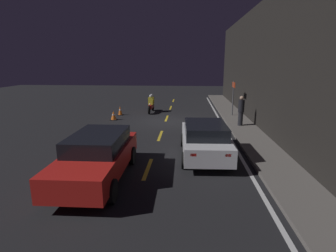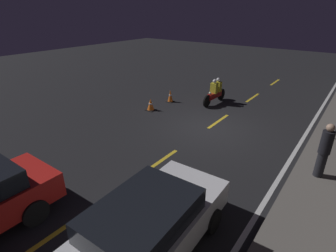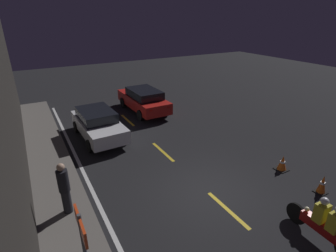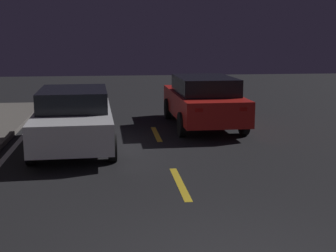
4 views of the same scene
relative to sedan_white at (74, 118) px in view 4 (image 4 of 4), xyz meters
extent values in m
cube|color=gold|center=(-3.05, -2.13, -0.76)|extent=(2.00, 0.14, 0.01)
cube|color=gold|center=(1.45, -2.13, -0.76)|extent=(2.00, 0.14, 0.01)
cube|color=silver|center=(-0.05, 0.00, -0.13)|extent=(4.26, 1.90, 0.66)
cube|color=black|center=(0.16, 0.01, 0.44)|extent=(2.36, 1.66, 0.48)
cube|color=red|center=(2.04, -0.50, 0.03)|extent=(0.07, 0.20, 0.10)
cube|color=red|center=(2.00, 0.64, 0.03)|extent=(0.07, 0.20, 0.10)
cylinder|color=black|center=(-1.33, -0.90, -0.46)|extent=(0.61, 0.20, 0.61)
cylinder|color=black|center=(-1.38, 0.81, -0.46)|extent=(0.61, 0.20, 0.61)
cylinder|color=black|center=(1.28, -0.82, -0.46)|extent=(0.61, 0.20, 0.61)
cylinder|color=black|center=(1.22, 0.90, -0.46)|extent=(0.61, 0.20, 0.61)
cube|color=red|center=(2.45, -3.64, -0.08)|extent=(4.61, 1.83, 0.69)
cube|color=black|center=(2.22, -3.64, 0.51)|extent=(2.54, 1.63, 0.49)
cube|color=red|center=(0.18, -3.09, 0.09)|extent=(0.06, 0.20, 0.10)
cube|color=red|center=(0.19, -4.24, 0.09)|extent=(0.06, 0.20, 0.10)
cylinder|color=black|center=(3.86, -2.75, -0.43)|extent=(0.68, 0.19, 0.67)
cylinder|color=black|center=(3.88, -4.49, -0.43)|extent=(0.68, 0.19, 0.67)
cylinder|color=black|center=(1.01, -2.79, -0.43)|extent=(0.68, 0.19, 0.67)
cylinder|color=black|center=(1.04, -4.52, -0.43)|extent=(0.68, 0.19, 0.67)
camera|label=1|loc=(10.29, -0.75, 2.99)|focal=28.00mm
camera|label=2|loc=(3.05, 2.80, 4.14)|focal=28.00mm
camera|label=3|loc=(-12.53, 2.92, 5.18)|focal=28.00mm
camera|label=4|loc=(-11.27, -0.90, 1.92)|focal=50.00mm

